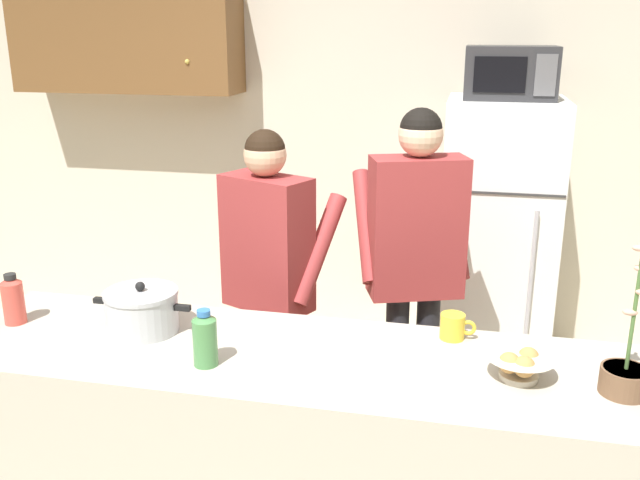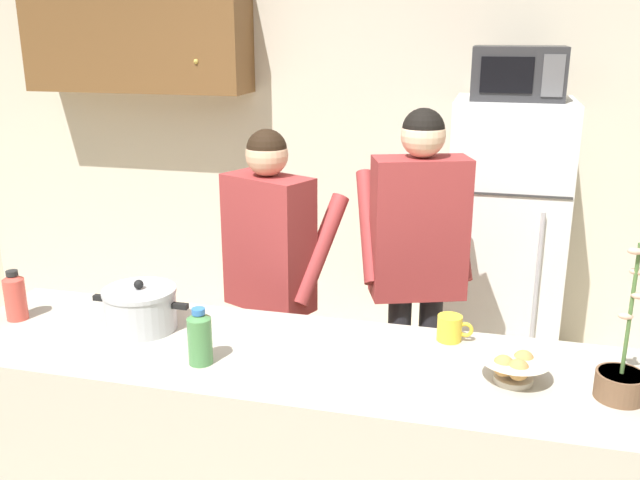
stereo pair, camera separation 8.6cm
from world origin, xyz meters
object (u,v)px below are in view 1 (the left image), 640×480
(refrigerator, at_px, (497,242))
(bottle_near_edge, at_px, (13,299))
(coffee_mug, at_px, (453,326))
(potted_orchid, at_px, (625,374))
(person_near_pot, at_px, (269,262))
(bread_bowl, at_px, (520,365))
(cooking_pot, at_px, (142,311))
(microwave, at_px, (510,73))
(person_by_sink, at_px, (415,245))
(bottle_mid_counter, at_px, (205,338))

(refrigerator, height_order, bottle_near_edge, refrigerator)
(coffee_mug, distance_m, potted_orchid, 0.61)
(person_near_pot, xyz_separation_m, bread_bowl, (1.06, -0.75, -0.02))
(refrigerator, height_order, cooking_pot, refrigerator)
(bread_bowl, height_order, potted_orchid, potted_orchid)
(refrigerator, relative_size, potted_orchid, 3.28)
(cooking_pot, bearing_deg, bottle_near_edge, -175.78)
(microwave, distance_m, cooking_pot, 2.35)
(potted_orchid, bearing_deg, person_by_sink, 126.91)
(refrigerator, height_order, bread_bowl, refrigerator)
(person_by_sink, xyz_separation_m, bread_bowl, (0.42, -0.95, -0.08))
(refrigerator, bearing_deg, person_by_sink, -113.77)
(microwave, xyz_separation_m, cooking_pot, (-1.35, -1.76, -0.78))
(coffee_mug, distance_m, bottle_mid_counter, 0.90)
(refrigerator, relative_size, person_by_sink, 0.98)
(microwave, relative_size, bread_bowl, 2.10)
(refrigerator, distance_m, person_by_sink, 1.03)
(person_near_pot, height_order, bottle_near_edge, person_near_pot)
(person_near_pot, bearing_deg, bottle_mid_counter, -87.69)
(microwave, xyz_separation_m, person_by_sink, (-0.40, -0.89, -0.73))
(person_by_sink, relative_size, bottle_near_edge, 8.41)
(bread_bowl, bearing_deg, person_by_sink, 113.76)
(microwave, distance_m, bottle_near_edge, 2.70)
(microwave, distance_m, person_near_pot, 1.71)
(microwave, bearing_deg, coffee_mug, -97.32)
(person_by_sink, xyz_separation_m, cooking_pot, (-0.94, -0.87, -0.05))
(bottle_mid_counter, bearing_deg, cooking_pot, 148.03)
(person_near_pot, height_order, cooking_pot, person_near_pot)
(microwave, height_order, cooking_pot, microwave)
(coffee_mug, bearing_deg, person_near_pot, 150.33)
(coffee_mug, distance_m, bread_bowl, 0.35)
(coffee_mug, height_order, bottle_mid_counter, bottle_mid_counter)
(refrigerator, relative_size, bottle_near_edge, 8.21)
(person_near_pot, height_order, bottle_mid_counter, person_near_pot)
(refrigerator, xyz_separation_m, cooking_pot, (-1.35, -1.79, 0.18))
(cooking_pot, bearing_deg, coffee_mug, 9.06)
(microwave, xyz_separation_m, bottle_mid_counter, (-1.01, -1.97, -0.76))
(refrigerator, xyz_separation_m, person_near_pot, (-1.05, -1.12, 0.17))
(microwave, bearing_deg, bread_bowl, -89.48)
(bread_bowl, xyz_separation_m, potted_orchid, (0.31, -0.02, 0.02))
(microwave, bearing_deg, bottle_mid_counter, -117.19)
(coffee_mug, height_order, bread_bowl, bread_bowl)
(microwave, relative_size, bottle_near_edge, 2.40)
(refrigerator, distance_m, person_near_pot, 1.54)
(microwave, bearing_deg, potted_orchid, -79.98)
(microwave, distance_m, person_by_sink, 1.22)
(cooking_pot, relative_size, bottle_near_edge, 1.93)
(coffee_mug, xyz_separation_m, potted_orchid, (0.53, -0.29, 0.02))
(bottle_near_edge, bearing_deg, person_by_sink, 31.91)
(person_near_pot, distance_m, bottle_near_edge, 1.07)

